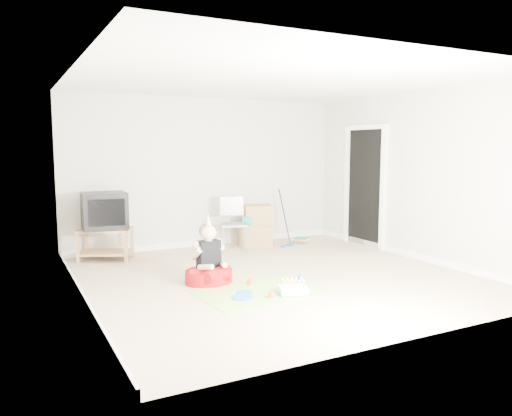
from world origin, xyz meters
name	(u,v)px	position (x,y,z in m)	size (l,w,h in m)	color
ground	(276,277)	(0.00, 0.00, 0.00)	(5.00, 5.00, 0.00)	tan
doorway_recess	(365,188)	(2.48, 1.20, 1.02)	(0.02, 0.90, 2.05)	black
tv_stand	(105,242)	(-1.85, 2.10, 0.29)	(0.92, 0.78, 0.49)	#A87A4C
crt_tv	(104,211)	(-1.85, 2.10, 0.77)	(0.65, 0.54, 0.56)	black
folding_chair	(233,225)	(0.17, 1.77, 0.46)	(0.53, 0.51, 0.94)	gray
cardboard_boxes	(256,226)	(0.74, 2.05, 0.35)	(0.69, 0.59, 0.72)	#A68350
floor_mop	(287,232)	(1.20, 1.72, 0.26)	(0.26, 0.33, 0.99)	#214DA8
book_pile	(300,240)	(1.56, 1.87, 0.05)	(0.27, 0.30, 0.11)	#297B4C
seated_woman	(209,268)	(-0.92, 0.14, 0.20)	(0.69, 0.69, 0.91)	#9E0E10
party_mat	(259,292)	(-0.53, -0.52, 0.00)	(1.48, 1.07, 0.01)	#F93485
birthday_cake	(293,290)	(-0.21, -0.79, 0.05)	(0.40, 0.35, 0.15)	white
blue_plate_near	(245,292)	(-0.71, -0.49, 0.01)	(0.19, 0.19, 0.01)	blue
blue_plate_far	(243,297)	(-0.82, -0.67, 0.01)	(0.25, 0.25, 0.01)	blue
orange_cup_near	(250,282)	(-0.50, -0.22, 0.05)	(0.07, 0.07, 0.08)	#D14D17
orange_cup_far	(271,295)	(-0.54, -0.83, 0.04)	(0.06, 0.06, 0.07)	#D14D17
blue_party_hat	(300,279)	(0.06, -0.51, 0.09)	(0.11, 0.11, 0.16)	blue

